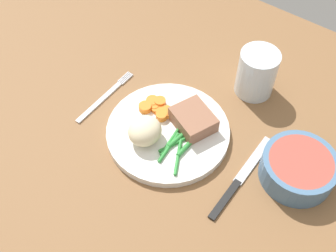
# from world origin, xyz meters

# --- Properties ---
(dining_table) EXTENTS (1.20, 0.90, 0.02)m
(dining_table) POSITION_xyz_m (0.00, 0.00, 0.01)
(dining_table) COLOR brown
(dining_table) RESTS_ON ground
(dinner_plate) EXTENTS (0.24, 0.24, 0.02)m
(dinner_plate) POSITION_xyz_m (0.03, -0.03, 0.03)
(dinner_plate) COLOR white
(dinner_plate) RESTS_ON dining_table
(meat_portion) EXTENTS (0.10, 0.09, 0.03)m
(meat_portion) POSITION_xyz_m (0.06, 0.01, 0.05)
(meat_portion) COLOR #936047
(meat_portion) RESTS_ON dinner_plate
(mashed_potatoes) EXTENTS (0.06, 0.07, 0.05)m
(mashed_potatoes) POSITION_xyz_m (0.01, -0.07, 0.06)
(mashed_potatoes) COLOR beige
(mashed_potatoes) RESTS_ON dinner_plate
(carrot_slices) EXTENTS (0.07, 0.05, 0.01)m
(carrot_slices) POSITION_xyz_m (-0.02, -0.00, 0.04)
(carrot_slices) COLOR orange
(carrot_slices) RESTS_ON dinner_plate
(green_beans) EXTENTS (0.06, 0.11, 0.01)m
(green_beans) POSITION_xyz_m (0.06, -0.04, 0.04)
(green_beans) COLOR #2D8C38
(green_beans) RESTS_ON dinner_plate
(fork) EXTENTS (0.01, 0.17, 0.00)m
(fork) POSITION_xyz_m (-0.13, -0.03, 0.02)
(fork) COLOR silver
(fork) RESTS_ON dining_table
(knife) EXTENTS (0.02, 0.20, 0.01)m
(knife) POSITION_xyz_m (0.19, -0.03, 0.02)
(knife) COLOR black
(knife) RESTS_ON dining_table
(water_glass) EXTENTS (0.08, 0.08, 0.10)m
(water_glass) POSITION_xyz_m (0.10, 0.17, 0.06)
(water_glass) COLOR silver
(water_glass) RESTS_ON dining_table
(salad_bowl) EXTENTS (0.13, 0.13, 0.05)m
(salad_bowl) POSITION_xyz_m (0.27, 0.04, 0.05)
(salad_bowl) COLOR #4C7299
(salad_bowl) RESTS_ON dining_table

